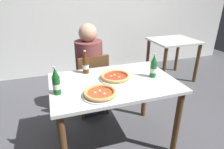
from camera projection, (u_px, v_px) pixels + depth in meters
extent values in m
plane|color=#4C4C51|center=(113.00, 141.00, 2.13)|extent=(8.00, 8.00, 0.00)
cube|color=white|center=(76.00, 6.00, 3.52)|extent=(7.00, 0.10, 2.60)
cube|color=silver|center=(114.00, 83.00, 1.84)|extent=(1.20, 0.80, 0.03)
cylinder|color=brown|center=(177.00, 124.00, 1.85)|extent=(0.06, 0.06, 0.72)
cylinder|color=brown|center=(58.00, 106.00, 2.13)|extent=(0.06, 0.06, 0.72)
cylinder|color=brown|center=(145.00, 92.00, 2.44)|extent=(0.06, 0.06, 0.72)
cube|color=brown|center=(90.00, 83.00, 2.52)|extent=(0.44, 0.44, 0.04)
cube|color=brown|center=(94.00, 72.00, 2.28)|extent=(0.38, 0.08, 0.40)
cylinder|color=brown|center=(98.00, 90.00, 2.82)|extent=(0.04, 0.04, 0.41)
cylinder|color=brown|center=(76.00, 94.00, 2.69)|extent=(0.04, 0.04, 0.41)
cylinder|color=brown|center=(107.00, 101.00, 2.54)|extent=(0.04, 0.04, 0.41)
cylinder|color=brown|center=(83.00, 106.00, 2.41)|extent=(0.04, 0.04, 0.41)
cube|color=#2D3342|center=(91.00, 97.00, 2.59)|extent=(0.32, 0.28, 0.45)
cylinder|color=brown|center=(89.00, 62.00, 2.39)|extent=(0.34, 0.34, 0.55)
sphere|color=tan|center=(88.00, 33.00, 2.24)|extent=(0.22, 0.22, 0.22)
cube|color=silver|center=(174.00, 41.00, 3.40)|extent=(0.80, 0.70, 0.03)
cylinder|color=brown|center=(164.00, 68.00, 3.20)|extent=(0.06, 0.06, 0.72)
cylinder|color=brown|center=(197.00, 63.00, 3.40)|extent=(0.06, 0.06, 0.72)
cylinder|color=brown|center=(148.00, 57.00, 3.71)|extent=(0.06, 0.06, 0.72)
cylinder|color=brown|center=(177.00, 54.00, 3.90)|extent=(0.06, 0.06, 0.72)
cylinder|color=white|center=(115.00, 78.00, 1.88)|extent=(0.32, 0.32, 0.01)
cylinder|color=#BC381E|center=(115.00, 77.00, 1.88)|extent=(0.23, 0.23, 0.01)
torus|color=tan|center=(115.00, 76.00, 1.87)|extent=(0.30, 0.30, 0.03)
sphere|color=silver|center=(111.00, 76.00, 1.89)|extent=(0.02, 0.02, 0.02)
sphere|color=silver|center=(119.00, 77.00, 1.87)|extent=(0.02, 0.02, 0.02)
sphere|color=silver|center=(114.00, 75.00, 1.92)|extent=(0.02, 0.02, 0.02)
cylinder|color=white|center=(100.00, 95.00, 1.58)|extent=(0.30, 0.30, 0.01)
cylinder|color=#CC4723|center=(100.00, 94.00, 1.57)|extent=(0.22, 0.22, 0.01)
torus|color=tan|center=(100.00, 93.00, 1.57)|extent=(0.28, 0.28, 0.03)
sphere|color=silver|center=(95.00, 93.00, 1.58)|extent=(0.02, 0.02, 0.02)
sphere|color=silver|center=(104.00, 94.00, 1.57)|extent=(0.02, 0.02, 0.02)
sphere|color=silver|center=(100.00, 91.00, 1.61)|extent=(0.02, 0.02, 0.02)
cylinder|color=#196B2D|center=(153.00, 69.00, 1.89)|extent=(0.06, 0.06, 0.16)
cone|color=#196B2D|center=(154.00, 58.00, 1.85)|extent=(0.05, 0.05, 0.07)
cylinder|color=#B7B7BC|center=(155.00, 54.00, 1.83)|extent=(0.03, 0.03, 0.01)
cylinder|color=white|center=(153.00, 70.00, 1.90)|extent=(0.07, 0.07, 0.04)
cylinder|color=#512D0F|center=(86.00, 66.00, 1.99)|extent=(0.06, 0.06, 0.16)
cone|color=#512D0F|center=(85.00, 55.00, 1.94)|extent=(0.05, 0.05, 0.07)
cylinder|color=#B7B7BC|center=(85.00, 51.00, 1.92)|extent=(0.03, 0.03, 0.01)
cylinder|color=white|center=(86.00, 67.00, 1.99)|extent=(0.07, 0.07, 0.04)
cylinder|color=#14591E|center=(57.00, 85.00, 1.58)|extent=(0.06, 0.06, 0.16)
cone|color=#14591E|center=(55.00, 72.00, 1.53)|extent=(0.05, 0.05, 0.07)
cylinder|color=#B7B7BC|center=(54.00, 67.00, 1.51)|extent=(0.03, 0.03, 0.01)
cylinder|color=white|center=(57.00, 86.00, 1.58)|extent=(0.07, 0.07, 0.04)
cube|color=white|center=(70.00, 82.00, 1.81)|extent=(0.23, 0.23, 0.00)
cube|color=silver|center=(72.00, 81.00, 1.82)|extent=(0.04, 0.19, 0.00)
cube|color=silver|center=(68.00, 82.00, 1.81)|extent=(0.08, 0.16, 0.00)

